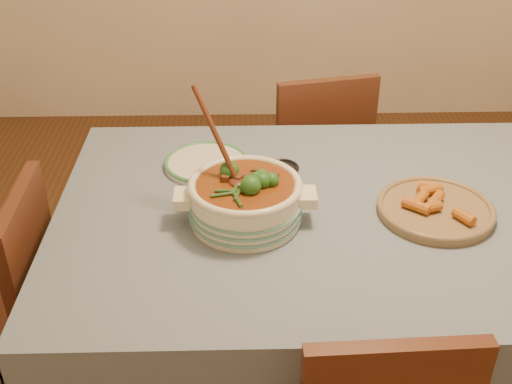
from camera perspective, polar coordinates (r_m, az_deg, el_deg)
The scene contains 7 objects.
dining_table at distance 1.90m, azimuth 8.12°, elevation -3.73°, with size 1.68×1.08×0.76m.
stew_casserole at distance 1.74m, azimuth -0.97°, elevation -0.46°, with size 0.39×0.31×0.37m.
white_plate at distance 2.04m, azimuth -4.43°, elevation 2.59°, with size 0.32×0.32×0.02m.
condiment_bowl at distance 1.94m, azimuth 2.33°, elevation 1.68°, with size 0.12×0.12×0.05m.
fried_plate at distance 1.86m, azimuth 15.68°, elevation -1.33°, with size 0.36×0.36×0.05m.
chair_far at distance 2.69m, azimuth 5.35°, elevation 3.41°, with size 0.47×0.47×0.85m.
chair_left at distance 2.08m, azimuth -21.39°, elevation -8.91°, with size 0.40×0.40×0.84m.
Camera 1 is at (-0.31, -1.52, 1.77)m, focal length 45.00 mm.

